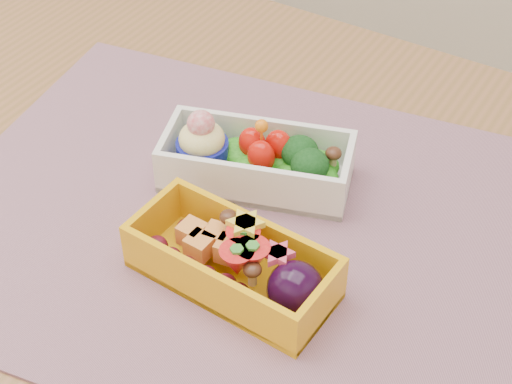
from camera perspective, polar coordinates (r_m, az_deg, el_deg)
The scene contains 4 objects.
table at distance 0.78m, azimuth -2.26°, elevation -8.72°, with size 1.20×0.80×0.75m.
placemat at distance 0.72m, azimuth -0.71°, elevation -2.27°, with size 0.57×0.44×0.00m, color gray.
bento_white at distance 0.75m, azimuth -0.03°, elevation 2.26°, with size 0.19×0.13×0.07m.
bento_yellow at distance 0.65m, azimuth -1.43°, elevation -5.09°, with size 0.18×0.08×0.06m.
Camera 1 is at (0.29, -0.40, 1.26)m, focal length 55.84 mm.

